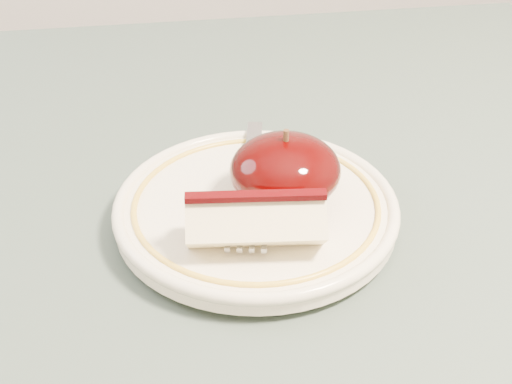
{
  "coord_description": "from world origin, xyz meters",
  "views": [
    {
      "loc": [
        0.01,
        -0.36,
        1.06
      ],
      "look_at": [
        0.07,
        0.05,
        0.78
      ],
      "focal_mm": 50.0,
      "sensor_mm": 36.0,
      "label": 1
    }
  ],
  "objects": [
    {
      "name": "fork",
      "position": [
        0.07,
        0.07,
        0.77
      ],
      "size": [
        0.05,
        0.17,
        0.0
      ],
      "rotation": [
        0.0,
        0.0,
        1.38
      ],
      "color": "gray",
      "rests_on": "plate"
    },
    {
      "name": "plate",
      "position": [
        0.07,
        0.05,
        0.76
      ],
      "size": [
        0.2,
        0.2,
        0.02
      ],
      "color": "white",
      "rests_on": "table"
    },
    {
      "name": "apple_half",
      "position": [
        0.09,
        0.05,
        0.79
      ],
      "size": [
        0.08,
        0.07,
        0.06
      ],
      "color": "black",
      "rests_on": "plate"
    },
    {
      "name": "table",
      "position": [
        0.0,
        0.0,
        0.66
      ],
      "size": [
        0.9,
        0.9,
        0.75
      ],
      "color": "brown",
      "rests_on": "ground"
    },
    {
      "name": "apple_wedge",
      "position": [
        0.06,
        0.0,
        0.79
      ],
      "size": [
        0.09,
        0.05,
        0.04
      ],
      "rotation": [
        0.0,
        0.0,
        -0.11
      ],
      "color": "#FFF0BB",
      "rests_on": "plate"
    }
  ]
}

